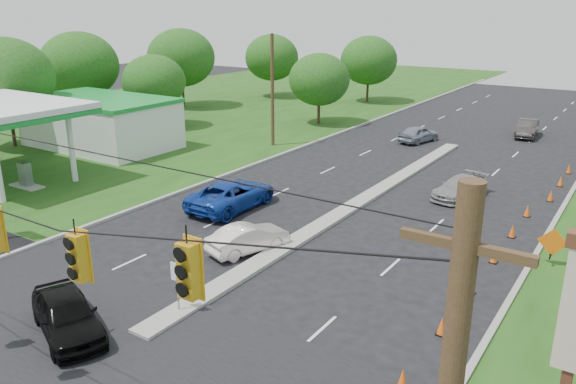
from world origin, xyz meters
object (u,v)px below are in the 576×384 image
Objects in this scene: white_sedan at (248,238)px; blue_pickup at (232,194)px; black_sedan at (67,314)px; gas_station at (84,120)px.

blue_pickup is (-4.41, 4.27, 0.16)m from white_sedan.
black_sedan is 0.77× the size of blue_pickup.
black_sedan reaches higher than white_sedan.
white_sedan is (22.36, -8.30, -1.92)m from gas_station.
black_sedan is at bearing -39.06° from gas_station.
gas_station is 4.38× the size of black_sedan.
gas_station reaches higher than black_sedan.
blue_pickup is (-3.45, 13.34, 0.05)m from black_sedan.
white_sedan is 6.14m from blue_pickup.
gas_station is 23.93m from white_sedan.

